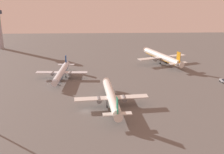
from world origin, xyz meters
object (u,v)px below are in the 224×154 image
airplane_terminal_side (111,97)px  airplane_far_stand (61,72)px  airplane_near_gate (162,57)px  maintenance_van (223,80)px

airplane_terminal_side → airplane_far_stand: bearing=120.1°
airplane_far_stand → airplane_near_gate: 72.74m
airplane_terminal_side → airplane_far_stand: (-27.78, 39.02, -0.39)m
airplane_far_stand → maintenance_van: bearing=176.4°
maintenance_van → airplane_terminal_side: bearing=13.4°
airplane_near_gate → maintenance_van: bearing=-78.4°
airplane_terminal_side → airplane_near_gate: bearing=56.4°
airplane_near_gate → maintenance_van: 49.27m
airplane_terminal_side → airplane_far_stand: 47.89m
airplane_far_stand → maintenance_van: airplane_far_stand is taller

